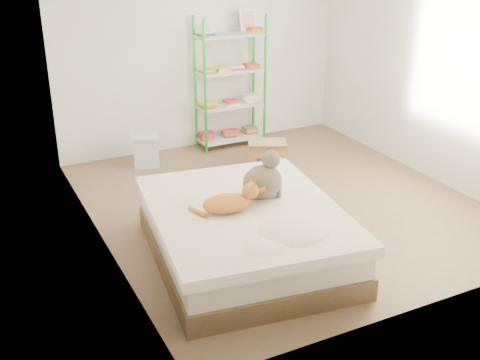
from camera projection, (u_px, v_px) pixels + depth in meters
room at (285, 83)px, 5.85m from camera, size 3.81×4.21×2.61m
bed at (245, 233)px, 5.22m from camera, size 1.81×2.14×0.50m
orange_cat at (227, 201)px, 5.01m from camera, size 0.53×0.34×0.20m
grey_cat at (263, 175)px, 5.23m from camera, size 0.40×0.35×0.44m
shelf_unit at (231, 85)px, 7.72m from camera, size 0.88×0.36×1.74m
cardboard_box at (267, 155)px, 7.24m from camera, size 0.56×0.58×0.37m
white_bin at (146, 150)px, 7.28m from camera, size 0.40×0.37×0.38m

